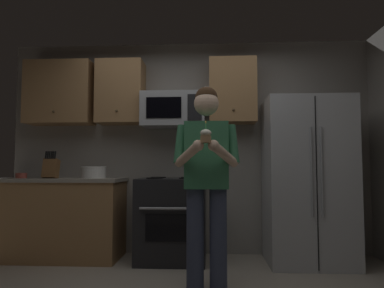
{
  "coord_description": "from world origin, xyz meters",
  "views": [
    {
      "loc": [
        0.3,
        -2.65,
        1.05
      ],
      "look_at": [
        0.13,
        0.44,
        1.25
      ],
      "focal_mm": 33.07,
      "sensor_mm": 36.0,
      "label": 1
    }
  ],
  "objects_px": {
    "oven_range": "(172,219)",
    "knife_block": "(51,168)",
    "bowl_small_colored": "(21,175)",
    "cupcake": "(206,136)",
    "refrigerator": "(307,180)",
    "bowl_large_white": "(94,172)",
    "person": "(206,173)",
    "microwave": "(174,110)"
  },
  "relations": [
    {
      "from": "oven_range",
      "to": "person",
      "type": "height_order",
      "value": "person"
    },
    {
      "from": "refrigerator",
      "to": "bowl_small_colored",
      "type": "relative_size",
      "value": 13.9
    },
    {
      "from": "refrigerator",
      "to": "knife_block",
      "type": "height_order",
      "value": "refrigerator"
    },
    {
      "from": "refrigerator",
      "to": "cupcake",
      "type": "distance_m",
      "value": 1.69
    },
    {
      "from": "oven_range",
      "to": "refrigerator",
      "type": "xyz_separation_m",
      "value": [
        1.5,
        -0.04,
        0.44
      ]
    },
    {
      "from": "bowl_large_white",
      "to": "person",
      "type": "relative_size",
      "value": 0.16
    },
    {
      "from": "microwave",
      "to": "knife_block",
      "type": "height_order",
      "value": "microwave"
    },
    {
      "from": "microwave",
      "to": "bowl_large_white",
      "type": "distance_m",
      "value": 1.18
    },
    {
      "from": "person",
      "to": "bowl_small_colored",
      "type": "bearing_deg",
      "value": 157.24
    },
    {
      "from": "cupcake",
      "to": "person",
      "type": "bearing_deg",
      "value": 90.0
    },
    {
      "from": "refrigerator",
      "to": "bowl_large_white",
      "type": "height_order",
      "value": "refrigerator"
    },
    {
      "from": "refrigerator",
      "to": "cupcake",
      "type": "xyz_separation_m",
      "value": [
        -1.1,
        -1.22,
        0.39
      ]
    },
    {
      "from": "oven_range",
      "to": "knife_block",
      "type": "height_order",
      "value": "knife_block"
    },
    {
      "from": "oven_range",
      "to": "cupcake",
      "type": "distance_m",
      "value": 1.56
    },
    {
      "from": "cupcake",
      "to": "refrigerator",
      "type": "bearing_deg",
      "value": 48.03
    },
    {
      "from": "bowl_small_colored",
      "to": "bowl_large_white",
      "type": "bearing_deg",
      "value": 3.33
    },
    {
      "from": "bowl_large_white",
      "to": "person",
      "type": "xyz_separation_m",
      "value": [
        1.32,
        -0.95,
        0.0
      ]
    },
    {
      "from": "bowl_large_white",
      "to": "refrigerator",
      "type": "bearing_deg",
      "value": -1.52
    },
    {
      "from": "knife_block",
      "to": "bowl_small_colored",
      "type": "height_order",
      "value": "knife_block"
    },
    {
      "from": "bowl_small_colored",
      "to": "oven_range",
      "type": "bearing_deg",
      "value": 0.77
    },
    {
      "from": "microwave",
      "to": "oven_range",
      "type": "bearing_deg",
      "value": -90.02
    },
    {
      "from": "oven_range",
      "to": "knife_block",
      "type": "distance_m",
      "value": 1.52
    },
    {
      "from": "knife_block",
      "to": "bowl_small_colored",
      "type": "bearing_deg",
      "value": 179.0
    },
    {
      "from": "person",
      "to": "cupcake",
      "type": "relative_size",
      "value": 10.13
    },
    {
      "from": "oven_range",
      "to": "microwave",
      "type": "distance_m",
      "value": 1.26
    },
    {
      "from": "refrigerator",
      "to": "person",
      "type": "relative_size",
      "value": 1.02
    },
    {
      "from": "microwave",
      "to": "knife_block",
      "type": "relative_size",
      "value": 2.31
    },
    {
      "from": "refrigerator",
      "to": "cupcake",
      "type": "bearing_deg",
      "value": -131.97
    },
    {
      "from": "oven_range",
      "to": "person",
      "type": "distance_m",
      "value": 1.15
    },
    {
      "from": "microwave",
      "to": "bowl_large_white",
      "type": "xyz_separation_m",
      "value": [
        -0.92,
        -0.09,
        -0.73
      ]
    },
    {
      "from": "oven_range",
      "to": "refrigerator",
      "type": "bearing_deg",
      "value": -1.5
    },
    {
      "from": "knife_block",
      "to": "refrigerator",
      "type": "bearing_deg",
      "value": -0.19
    },
    {
      "from": "knife_block",
      "to": "bowl_large_white",
      "type": "relative_size",
      "value": 1.11
    },
    {
      "from": "oven_range",
      "to": "cupcake",
      "type": "height_order",
      "value": "cupcake"
    },
    {
      "from": "oven_range",
      "to": "cupcake",
      "type": "xyz_separation_m",
      "value": [
        0.4,
        -1.26,
        0.83
      ]
    },
    {
      "from": "knife_block",
      "to": "bowl_large_white",
      "type": "xyz_separation_m",
      "value": [
        0.48,
        0.05,
        -0.05
      ]
    },
    {
      "from": "knife_block",
      "to": "bowl_small_colored",
      "type": "distance_m",
      "value": 0.36
    },
    {
      "from": "oven_range",
      "to": "refrigerator",
      "type": "height_order",
      "value": "refrigerator"
    },
    {
      "from": "microwave",
      "to": "cupcake",
      "type": "relative_size",
      "value": 4.26
    },
    {
      "from": "refrigerator",
      "to": "bowl_small_colored",
      "type": "xyz_separation_m",
      "value": [
        -3.26,
        0.02,
        0.05
      ]
    },
    {
      "from": "oven_range",
      "to": "person",
      "type": "xyz_separation_m",
      "value": [
        0.4,
        -0.93,
        0.53
      ]
    },
    {
      "from": "knife_block",
      "to": "bowl_small_colored",
      "type": "relative_size",
      "value": 2.47
    }
  ]
}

